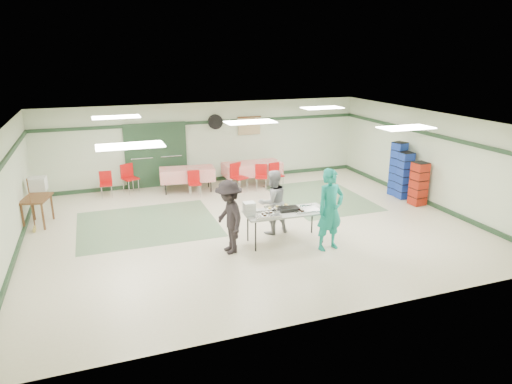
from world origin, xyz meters
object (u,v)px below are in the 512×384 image
object	(u,v)px
chair_d	(194,181)
office_printer	(37,184)
crate_stack_red	(419,184)
volunteer_dark	(229,217)
crate_stack_blue_a	(398,169)
crate_stack_blue_b	(405,176)
dining_table_b	(187,174)
chair_loose_b	(106,181)
volunteer_grey	(273,202)
printer_table	(36,201)
chair_loose_a	(129,175)
serving_table	(285,213)
volunteer_teal	(330,210)
chair_a	(261,174)
broom	(31,204)
chair_b	(237,174)
chair_c	(276,173)
dining_table_a	(252,168)

from	to	relation	value
chair_d	office_printer	world-z (taller)	office_printer
crate_stack_red	volunteer_dark	bearing A→B (deg)	-168.05
crate_stack_blue_a	crate_stack_blue_b	size ratio (longest dim) A/B	1.17
dining_table_b	crate_stack_red	size ratio (longest dim) A/B	1.40
volunteer_dark	chair_loose_b	xyz separation A→B (m)	(-2.41, 5.22, -0.35)
volunteer_grey	volunteer_dark	size ratio (longest dim) A/B	0.96
crate_stack_blue_a	crate_stack_blue_b	xyz separation A→B (m)	(0.00, -0.36, -0.12)
crate_stack_blue_a	printer_table	bearing A→B (deg)	174.66
volunteer_dark	chair_loose_a	bearing A→B (deg)	-166.74
chair_loose_b	crate_stack_blue_b	distance (m)	9.14
volunteer_dark	office_printer	bearing A→B (deg)	-137.69
volunteer_grey	chair_loose_a	bearing A→B (deg)	-67.38
chair_d	serving_table	bearing A→B (deg)	-70.03
serving_table	crate_stack_blue_b	xyz separation A→B (m)	(4.73, 1.86, 0.00)
chair_d	chair_loose_b	distance (m)	2.71
volunteer_teal	dining_table_b	size ratio (longest dim) A/B	1.05
printer_table	chair_a	bearing A→B (deg)	21.92
chair_a	broom	bearing A→B (deg)	-148.34
chair_loose_a	office_printer	distance (m)	2.89
chair_b	printer_table	size ratio (longest dim) A/B	0.88
crate_stack_blue_a	chair_a	bearing A→B (deg)	151.33
volunteer_dark	printer_table	size ratio (longest dim) A/B	1.60
chair_c	broom	size ratio (longest dim) A/B	0.61
chair_c	crate_stack_red	distance (m)	4.47
volunteer_dark	chair_a	bearing A→B (deg)	147.23
crate_stack_blue_a	chair_loose_b	bearing A→B (deg)	161.24
printer_table	volunteer_teal	bearing A→B (deg)	-18.80
chair_b	crate_stack_blue_a	size ratio (longest dim) A/B	0.55
crate_stack_blue_a	broom	world-z (taller)	crate_stack_blue_a
volunteer_grey	chair_b	bearing A→B (deg)	-104.15
chair_c	chair_loose_a	world-z (taller)	chair_loose_a
volunteer_teal	dining_table_a	xyz separation A→B (m)	(0.10, 5.53, -0.37)
serving_table	chair_loose_b	bearing A→B (deg)	129.09
chair_d	dining_table_b	bearing A→B (deg)	103.25
volunteer_teal	broom	xyz separation A→B (m)	(-6.43, 3.48, -0.23)
serving_table	dining_table_a	distance (m)	4.92
volunteer_grey	crate_stack_blue_a	distance (m)	5.06
volunteer_teal	chair_loose_b	distance (m)	7.41
crate_stack_blue_a	office_printer	world-z (taller)	crate_stack_blue_a
volunteer_grey	chair_d	world-z (taller)	volunteer_grey
chair_loose_a	volunteer_grey	bearing A→B (deg)	-82.32
chair_b	volunteer_teal	bearing A→B (deg)	-106.44
chair_a	chair_loose_b	bearing A→B (deg)	-170.93
chair_d	volunteer_grey	bearing A→B (deg)	-68.42
chair_loose_a	chair_loose_b	distance (m)	0.74
volunteer_grey	crate_stack_red	bearing A→B (deg)	176.50
volunteer_dark	volunteer_grey	bearing A→B (deg)	114.74
volunteer_teal	volunteer_dark	bearing A→B (deg)	156.16
dining_table_a	chair_d	distance (m)	2.18
volunteer_dark	broom	world-z (taller)	volunteer_dark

